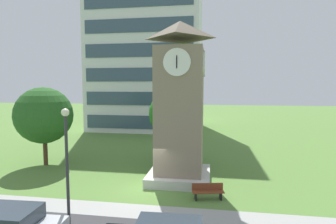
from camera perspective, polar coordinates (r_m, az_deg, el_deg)
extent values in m
plane|color=#567F38|center=(17.65, -4.87, -15.98)|extent=(160.00, 160.00, 0.00)
cube|color=#9E9E99|center=(15.11, -7.63, -19.81)|extent=(120.00, 1.60, 0.01)
cube|color=silver|center=(42.40, -4.38, 14.02)|extent=(15.93, 10.80, 25.60)
cube|color=#384C60|center=(36.95, -6.21, -2.14)|extent=(14.65, 0.10, 1.80)
cube|color=#384C60|center=(36.67, -6.26, 2.82)|extent=(14.65, 0.10, 1.80)
cube|color=#384C60|center=(36.67, -6.31, 7.82)|extent=(14.65, 0.10, 1.80)
cube|color=#384C60|center=(36.95, -6.36, 12.78)|extent=(14.65, 0.10, 1.80)
cube|color=#384C60|center=(37.49, -6.42, 17.64)|extent=(14.65, 0.10, 1.80)
cube|color=#384C60|center=(38.30, -6.47, 22.32)|extent=(14.65, 0.10, 1.80)
cube|color=gray|center=(18.33, 2.46, -0.69)|extent=(3.07, 3.07, 8.97)
cube|color=beige|center=(19.23, 2.41, -13.18)|extent=(4.14, 4.14, 0.60)
pyramid|color=#6A5D4D|center=(18.60, 2.53, 16.83)|extent=(3.37, 3.37, 1.15)
cylinder|color=white|center=(16.71, 1.87, 10.42)|extent=(1.69, 0.12, 1.69)
cylinder|color=white|center=(18.18, 7.57, 9.97)|extent=(0.12, 1.69, 1.69)
cube|color=black|center=(16.66, 1.84, 10.96)|extent=(0.04, 0.08, 0.51)
cube|color=black|center=(16.64, 1.84, 10.44)|extent=(0.06, 0.05, 0.76)
cube|color=brown|center=(16.27, 8.41, -16.22)|extent=(1.86, 0.83, 0.06)
cube|color=brown|center=(16.39, 8.27, -15.19)|extent=(1.77, 0.41, 0.40)
cube|color=black|center=(16.24, 5.79, -17.08)|extent=(0.16, 0.44, 0.45)
cube|color=black|center=(16.49, 10.97, -16.79)|extent=(0.16, 0.44, 0.45)
cylinder|color=#333338|center=(13.54, -20.36, -11.61)|extent=(0.14, 0.14, 5.08)
sphere|color=#F2EFCC|center=(13.03, -20.75, -0.08)|extent=(0.36, 0.36, 0.36)
cylinder|color=#513823|center=(22.80, 1.16, -7.39)|extent=(0.30, 0.30, 2.76)
sphere|color=#246F1D|center=(22.35, 1.18, -0.37)|extent=(4.07, 4.07, 4.07)
cylinder|color=#513823|center=(24.58, -24.32, -7.24)|extent=(0.34, 0.34, 2.50)
sphere|color=#265B22|center=(24.14, -24.58, -0.63)|extent=(4.56, 4.56, 4.56)
cube|color=#2D3842|center=(12.94, -30.95, -18.29)|extent=(2.44, 1.76, 0.60)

